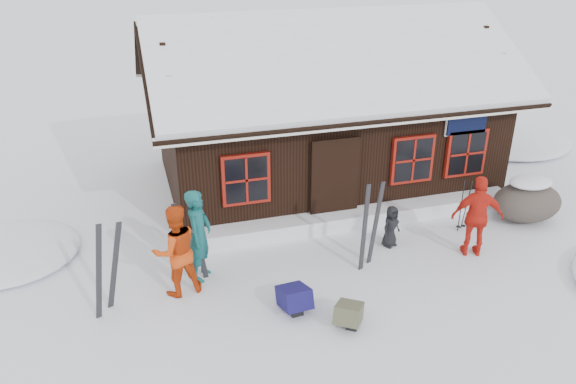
% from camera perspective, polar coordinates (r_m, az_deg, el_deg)
% --- Properties ---
extents(ground, '(120.00, 120.00, 0.00)m').
position_cam_1_polar(ground, '(10.74, 4.71, -9.71)').
color(ground, white).
rests_on(ground, ground).
extents(mountain_hut, '(8.90, 6.09, 4.42)m').
position_cam_1_polar(mountain_hut, '(14.73, 3.43, 7.12)').
color(mountain_hut, black).
rests_on(mountain_hut, ground).
extents(snow_drift, '(7.60, 0.60, 0.35)m').
position_cam_1_polar(snow_drift, '(12.94, 7.37, -2.46)').
color(snow_drift, white).
rests_on(snow_drift, ground).
extents(snow_mounds, '(20.60, 13.20, 0.48)m').
position_cam_1_polar(snow_mounds, '(12.77, 8.65, -3.82)').
color(snow_mounds, white).
rests_on(snow_mounds, ground).
extents(skier_teal, '(0.70, 0.80, 1.84)m').
position_cam_1_polar(skier_teal, '(10.68, -9.02, -4.35)').
color(skier_teal, '#115052').
rests_on(skier_teal, ground).
extents(skier_orange_left, '(0.98, 0.83, 1.77)m').
position_cam_1_polar(skier_orange_left, '(10.33, -11.33, -5.87)').
color(skier_orange_left, '#CC3E0E').
rests_on(skier_orange_left, ground).
extents(skier_orange_right, '(1.11, 0.75, 1.75)m').
position_cam_1_polar(skier_orange_right, '(11.94, 18.67, -2.38)').
color(skier_orange_right, red).
rests_on(skier_orange_right, ground).
extents(skier_crouched, '(0.53, 0.45, 0.92)m').
position_cam_1_polar(skier_crouched, '(12.01, 10.41, -3.45)').
color(skier_crouched, black).
rests_on(skier_crouched, ground).
extents(boulder, '(1.62, 1.21, 0.94)m').
position_cam_1_polar(boulder, '(13.99, 23.13, -0.82)').
color(boulder, '#544A43').
rests_on(boulder, ground).
extents(ski_pair_left, '(0.65, 0.34, 1.73)m').
position_cam_1_polar(ski_pair_left, '(10.22, -17.94, -7.48)').
color(ski_pair_left, black).
rests_on(ski_pair_left, ground).
extents(ski_pair_mid, '(0.59, 0.14, 1.71)m').
position_cam_1_polar(ski_pair_mid, '(10.73, -9.90, -4.97)').
color(ski_pair_mid, black).
rests_on(ski_pair_mid, ground).
extents(ski_pair_right, '(0.54, 0.24, 1.83)m').
position_cam_1_polar(ski_pair_right, '(11.07, 8.33, -3.51)').
color(ski_pair_right, black).
rests_on(ski_pair_right, ground).
extents(ski_poles, '(0.22, 0.11, 1.23)m').
position_cam_1_polar(ski_poles, '(12.98, 17.42, -1.40)').
color(ski_poles, black).
rests_on(ski_poles, ground).
extents(backpack_blue, '(0.53, 0.68, 0.35)m').
position_cam_1_polar(backpack_blue, '(10.08, 0.63, -11.03)').
color(backpack_blue, '#15124E').
rests_on(backpack_blue, ground).
extents(backpack_olive, '(0.67, 0.71, 0.31)m').
position_cam_1_polar(backpack_olive, '(9.82, 6.17, -12.48)').
color(backpack_olive, '#4F4E38').
rests_on(backpack_olive, ground).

